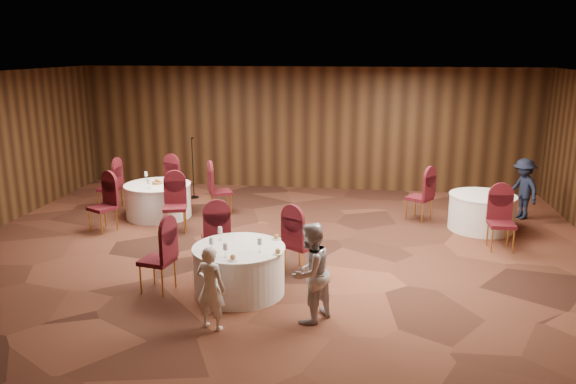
# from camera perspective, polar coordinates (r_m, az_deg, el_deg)

# --- Properties ---
(ground) EXTENTS (12.00, 12.00, 0.00)m
(ground) POSITION_cam_1_polar(r_m,az_deg,el_deg) (10.43, -1.25, -6.10)
(ground) COLOR black
(ground) RESTS_ON ground
(room_shell) EXTENTS (12.00, 12.00, 12.00)m
(room_shell) POSITION_cam_1_polar(r_m,az_deg,el_deg) (9.91, -1.31, 4.60)
(room_shell) COLOR silver
(room_shell) RESTS_ON ground
(table_main) EXTENTS (1.41, 1.41, 0.74)m
(table_main) POSITION_cam_1_polar(r_m,az_deg,el_deg) (8.67, -4.98, -7.85)
(table_main) COLOR white
(table_main) RESTS_ON ground
(table_left) EXTENTS (1.46, 1.46, 0.74)m
(table_left) POSITION_cam_1_polar(r_m,az_deg,el_deg) (12.81, -13.03, -0.80)
(table_left) COLOR white
(table_left) RESTS_ON ground
(table_right) EXTENTS (1.34, 1.34, 0.74)m
(table_right) POSITION_cam_1_polar(r_m,az_deg,el_deg) (12.26, 19.07, -1.91)
(table_right) COLOR white
(table_right) RESTS_ON ground
(chairs_main) EXTENTS (2.77, 1.80, 1.00)m
(chairs_main) POSITION_cam_1_polar(r_m,az_deg,el_deg) (9.28, -6.29, -5.53)
(chairs_main) COLOR #420D1B
(chairs_main) RESTS_ON ground
(chairs_left) EXTENTS (3.25, 3.11, 1.00)m
(chairs_left) POSITION_cam_1_polar(r_m,az_deg,el_deg) (12.79, -13.06, -0.24)
(chairs_left) COLOR #420D1B
(chairs_left) RESTS_ON ground
(chairs_right) EXTENTS (1.97, 2.34, 1.00)m
(chairs_right) POSITION_cam_1_polar(r_m,az_deg,el_deg) (11.80, 16.80, -1.72)
(chairs_right) COLOR #420D1B
(chairs_right) RESTS_ON ground
(tabletop_main) EXTENTS (1.10, 1.12, 0.22)m
(tabletop_main) POSITION_cam_1_polar(r_m,az_deg,el_deg) (8.36, -4.32, -5.31)
(tabletop_main) COLOR silver
(tabletop_main) RESTS_ON table_main
(tabletop_left) EXTENTS (0.82, 0.76, 0.22)m
(tabletop_left) POSITION_cam_1_polar(r_m,az_deg,el_deg) (12.70, -13.15, 1.14)
(tabletop_left) COLOR silver
(tabletop_left) RESTS_ON table_left
(tabletop_right) EXTENTS (0.08, 0.08, 0.22)m
(tabletop_right) POSITION_cam_1_polar(r_m,az_deg,el_deg) (11.95, 20.47, 0.16)
(tabletop_right) COLOR silver
(tabletop_right) RESTS_ON table_right
(mic_stand) EXTENTS (0.24, 0.24, 1.53)m
(mic_stand) POSITION_cam_1_polar(r_m,az_deg,el_deg) (14.24, -9.59, 1.16)
(mic_stand) COLOR black
(mic_stand) RESTS_ON ground
(woman_a) EXTENTS (0.48, 0.38, 1.17)m
(woman_a) POSITION_cam_1_polar(r_m,az_deg,el_deg) (7.57, -7.85, -9.64)
(woman_a) COLOR white
(woman_a) RESTS_ON ground
(woman_b) EXTENTS (0.82, 0.86, 1.40)m
(woman_b) POSITION_cam_1_polar(r_m,az_deg,el_deg) (7.68, 2.27, -8.20)
(woman_b) COLOR #BAB9BF
(woman_b) RESTS_ON ground
(man_c) EXTENTS (0.81, 0.99, 1.34)m
(man_c) POSITION_cam_1_polar(r_m,az_deg,el_deg) (13.30, 22.78, 0.30)
(man_c) COLOR black
(man_c) RESTS_ON ground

